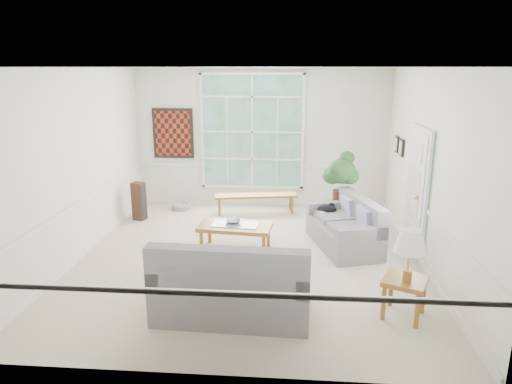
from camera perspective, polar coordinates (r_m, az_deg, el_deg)
floor at (r=7.56m, az=-0.88°, el=-8.13°), size 5.50×6.00×0.01m
ceiling at (r=6.94m, az=-0.99°, el=15.30°), size 5.50×6.00×0.02m
wall_back at (r=10.04m, az=0.68°, el=6.69°), size 5.50×0.02×3.00m
wall_front at (r=4.23m, az=-4.74°, el=-5.45°), size 5.50×0.02×3.00m
wall_left at (r=7.84m, az=-21.40°, el=3.22°), size 0.02×6.00×3.00m
wall_right at (r=7.37m, az=20.90°, el=2.55°), size 0.02×6.00×3.00m
window_back at (r=9.99m, az=-0.49°, el=7.52°), size 2.30×0.08×2.40m
entry_door at (r=8.02m, az=19.16°, el=0.37°), size 0.08×0.90×2.10m
door_sidelight at (r=7.41m, az=20.41°, el=-0.13°), size 0.08×0.26×1.90m
wall_art at (r=10.29m, az=-10.33°, el=7.22°), size 0.90×0.06×1.10m
wall_frame_near at (r=9.01m, az=17.66°, el=5.32°), size 0.04×0.26×0.32m
wall_frame_far at (r=9.40m, az=17.12°, el=5.74°), size 0.04×0.26×0.32m
loveseat_right at (r=7.94m, az=10.91°, el=-3.85°), size 1.24×1.77×0.86m
loveseat_front at (r=5.74m, az=-2.92°, el=-10.36°), size 1.93×1.05×1.03m
coffee_table at (r=7.77m, az=-2.57°, el=-5.66°), size 1.26×0.77×0.45m
pewter_bowl at (r=7.75m, az=-2.89°, el=-3.64°), size 0.40×0.40×0.08m
window_bench at (r=9.69m, az=-0.04°, el=-1.49°), size 1.76×0.63×0.40m
end_table at (r=8.83m, az=9.88°, el=-3.05°), size 0.67×0.67×0.51m
houseplant at (r=8.69m, az=10.59°, el=1.81°), size 0.76×0.76×1.00m
side_table at (r=6.06m, az=17.97°, el=-12.43°), size 0.66×0.66×0.51m
table_lamp at (r=5.76m, az=18.59°, el=-7.58°), size 0.51×0.51×0.66m
pet_bed at (r=10.13m, az=-9.30°, el=-1.78°), size 0.50×0.50×0.12m
floor_speaker at (r=9.53m, az=-14.43°, el=-1.12°), size 0.29×0.26×0.78m
cat at (r=8.37m, az=8.88°, el=-2.09°), size 0.37×0.28×0.16m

